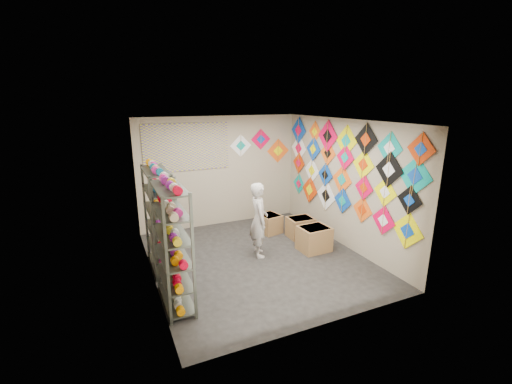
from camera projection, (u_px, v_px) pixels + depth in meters
name	position (u px, v px, depth m)	size (l,w,h in m)	color
ground	(258.00, 259.00, 6.82)	(4.50, 4.50, 0.00)	black
room_walls	(258.00, 179.00, 6.39)	(4.50, 4.50, 4.50)	tan
shelf_rack_front	(173.00, 246.00, 5.12)	(0.40, 1.10, 1.90)	#4C5147
shelf_rack_back	(159.00, 219.00, 6.27)	(0.40, 1.10, 1.90)	#4C5147
string_spools	(165.00, 226.00, 5.67)	(0.12, 2.36, 0.12)	#FB27A0
kite_wall_display	(343.00, 169.00, 7.19)	(0.06, 4.32, 2.08)	#FFF800
back_wall_kites	(262.00, 146.00, 8.73)	(1.65, 0.02, 0.91)	white
poster	(187.00, 147.00, 7.94)	(2.00, 0.01, 1.10)	#5C4799
shopkeeper	(259.00, 220.00, 6.81)	(0.48, 0.62, 1.52)	beige
carton_a	(314.00, 239.00, 7.16)	(0.62, 0.51, 0.51)	olive
carton_b	(300.00, 227.00, 7.86)	(0.56, 0.46, 0.46)	olive
carton_c	(269.00, 223.00, 8.14)	(0.46, 0.50, 0.44)	olive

